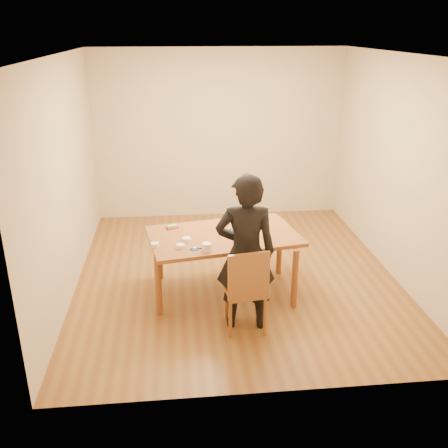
{
  "coord_description": "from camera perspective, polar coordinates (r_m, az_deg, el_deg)",
  "views": [
    {
      "loc": [
        -0.74,
        -5.71,
        2.99
      ],
      "look_at": [
        -0.2,
        -0.49,
        0.9
      ],
      "focal_mm": 40.0,
      "sensor_mm": 36.0,
      "label": 1
    }
  ],
  "objects": [
    {
      "name": "frosting_lid",
      "position": [
        5.38,
        -3.41,
        -2.85
      ],
      "size": [
        0.1,
        0.1,
        0.01
      ],
      "primitive_type": "cylinder",
      "color": "#163F95",
      "rests_on": "dining_table"
    },
    {
      "name": "spatula",
      "position": [
        5.39,
        -3.02,
        -2.82
      ],
      "size": [
        0.17,
        0.04,
        0.01
      ],
      "primitive_type": "cube",
      "rotation": [
        0.0,
        0.0,
        0.12
      ],
      "color": "black",
      "rests_on": "dining_table"
    },
    {
      "name": "candy_box_green",
      "position": [
        5.94,
        -5.97,
        -0.23
      ],
      "size": [
        0.13,
        0.1,
        0.02
      ],
      "primitive_type": "cube",
      "rotation": [
        0.0,
        0.0,
        0.4
      ],
      "color": "green",
      "rests_on": "candy_box_pink"
    },
    {
      "name": "dining_table",
      "position": [
        5.76,
        -0.05,
        -1.39
      ],
      "size": [
        1.83,
        1.27,
        0.04
      ],
      "primitive_type": "cube",
      "rotation": [
        0.0,
        0.0,
        0.17
      ],
      "color": "brown",
      "rests_on": "floor"
    },
    {
      "name": "ramekin_multi",
      "position": [
        5.48,
        -7.88,
        -2.37
      ],
      "size": [
        0.09,
        0.09,
        0.04
      ],
      "primitive_type": "cylinder",
      "color": "white",
      "rests_on": "dining_table"
    },
    {
      "name": "candy_box_pink",
      "position": [
        5.94,
        -5.92,
        -0.42
      ],
      "size": [
        0.15,
        0.12,
        0.02
      ],
      "primitive_type": "cube",
      "rotation": [
        0.0,
        0.0,
        0.4
      ],
      "color": "#C12D79",
      "rests_on": "dining_table"
    },
    {
      "name": "cake",
      "position": [
        5.79,
        1.85,
        -0.45
      ],
      "size": [
        0.21,
        0.21,
        0.07
      ],
      "primitive_type": "cylinder",
      "color": "white",
      "rests_on": "cake_plate"
    },
    {
      "name": "frosting_dome",
      "position": [
        5.78,
        1.86,
        -0.02
      ],
      "size": [
        0.21,
        0.21,
        0.03
      ],
      "primitive_type": "ellipsoid",
      "color": "white",
      "rests_on": "cake"
    },
    {
      "name": "frosting_dollop",
      "position": [
        5.38,
        -3.41,
        -2.73
      ],
      "size": [
        0.04,
        0.04,
        0.02
      ],
      "primitive_type": "ellipsoid",
      "color": "white",
      "rests_on": "frosting_lid"
    },
    {
      "name": "ramekin_yellow",
      "position": [
        5.57,
        -4.3,
        -1.79
      ],
      "size": [
        0.09,
        0.09,
        0.04
      ],
      "primitive_type": "cylinder",
      "color": "white",
      "rests_on": "dining_table"
    },
    {
      "name": "room_shell",
      "position": [
        6.31,
        1.07,
        6.65
      ],
      "size": [
        4.0,
        4.5,
        2.7
      ],
      "color": "brown",
      "rests_on": "ground"
    },
    {
      "name": "person",
      "position": [
        5.07,
        2.48,
        -3.36
      ],
      "size": [
        0.64,
        0.45,
        1.69
      ],
      "primitive_type": "imported",
      "rotation": [
        0.0,
        0.0,
        3.06
      ],
      "color": "black",
      "rests_on": "floor"
    },
    {
      "name": "cake_plate",
      "position": [
        5.81,
        1.85,
        -0.84
      ],
      "size": [
        0.26,
        0.26,
        0.02
      ],
      "primitive_type": "cylinder",
      "color": "red",
      "rests_on": "dining_table"
    },
    {
      "name": "ramekin_green",
      "position": [
        5.41,
        -5.0,
        -2.54
      ],
      "size": [
        0.09,
        0.09,
        0.04
      ],
      "primitive_type": "cylinder",
      "color": "white",
      "rests_on": "dining_table"
    },
    {
      "name": "dining_chair",
      "position": [
        5.21,
        2.48,
        -7.49
      ],
      "size": [
        0.48,
        0.48,
        0.04
      ],
      "primitive_type": "cube",
      "rotation": [
        0.0,
        0.0,
        0.15
      ],
      "color": "brown",
      "rests_on": "floor"
    },
    {
      "name": "frosting_tub",
      "position": [
        5.32,
        -1.98,
        -2.66
      ],
      "size": [
        0.1,
        0.1,
        0.09
      ],
      "primitive_type": "cylinder",
      "color": "white",
      "rests_on": "dining_table"
    }
  ]
}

